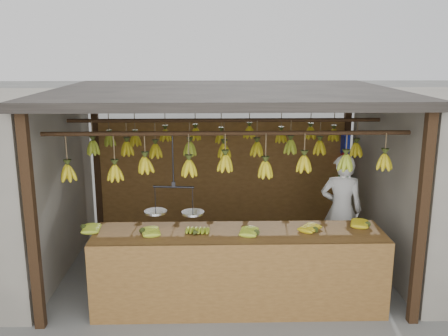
{
  "coord_description": "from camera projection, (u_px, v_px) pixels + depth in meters",
  "views": [
    {
      "loc": [
        -0.17,
        -6.33,
        2.9
      ],
      "look_at": [
        0.0,
        0.3,
        1.3
      ],
      "focal_mm": 40.0,
      "sensor_mm": 36.0,
      "label": 1
    }
  ],
  "objects": [
    {
      "name": "balance_scale",
      "position": [
        174.0,
        208.0,
        5.58
      ],
      "size": [
        0.67,
        0.29,
        0.91
      ],
      "color": "black",
      "rests_on": "ground"
    },
    {
      "name": "counter",
      "position": [
        239.0,
        253.0,
        5.48
      ],
      "size": [
        3.5,
        0.74,
        0.96
      ],
      "color": "brown",
      "rests_on": "ground"
    },
    {
      "name": "hanging_bananas",
      "position": [
        224.0,
        149.0,
        6.45
      ],
      "size": [
        3.64,
        2.21,
        0.4
      ],
      "color": "#B6A013",
      "rests_on": "ground"
    },
    {
      "name": "vendor",
      "position": [
        341.0,
        210.0,
        6.73
      ],
      "size": [
        0.62,
        0.47,
        1.54
      ],
      "primitive_type": "imported",
      "rotation": [
        0.0,
        0.0,
        2.95
      ],
      "color": "white",
      "rests_on": "ground"
    },
    {
      "name": "bag_bundles",
      "position": [
        344.0,
        172.0,
        7.97
      ],
      "size": [
        0.08,
        0.26,
        1.27
      ],
      "color": "#1426BF",
      "rests_on": "ground"
    },
    {
      "name": "ground",
      "position": [
        225.0,
        265.0,
        6.83
      ],
      "size": [
        80.0,
        80.0,
        0.0
      ],
      "primitive_type": "plane",
      "color": "#5B5B57"
    },
    {
      "name": "stall",
      "position": [
        224.0,
        119.0,
        6.69
      ],
      "size": [
        4.3,
        3.3,
        2.4
      ],
      "color": "black",
      "rests_on": "ground"
    }
  ]
}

